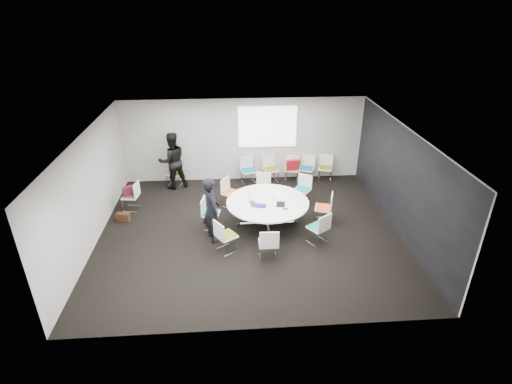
{
  "coord_description": "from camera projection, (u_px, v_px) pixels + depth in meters",
  "views": [
    {
      "loc": [
        -0.49,
        -9.19,
        5.81
      ],
      "look_at": [
        0.2,
        0.4,
        1.0
      ],
      "focal_mm": 28.0,
      "sensor_mm": 36.0,
      "label": 1
    }
  ],
  "objects": [
    {
      "name": "chair_back_e",
      "position": [
        325.0,
        173.0,
        13.71
      ],
      "size": [
        0.58,
        0.57,
        0.88
      ],
      "rotation": [
        0.0,
        0.0,
        2.82
      ],
      "color": "silver",
      "rests_on": "ground"
    },
    {
      "name": "chair_ring_d",
      "position": [
        231.0,
        198.0,
        12.03
      ],
      "size": [
        0.63,
        0.63,
        0.88
      ],
      "rotation": [
        0.0,
        0.0,
        4.12
      ],
      "color": "silver",
      "rests_on": "ground"
    },
    {
      "name": "chair_ring_c",
      "position": [
        262.0,
        193.0,
        12.32
      ],
      "size": [
        0.6,
        0.59,
        0.88
      ],
      "rotation": [
        0.0,
        0.0,
        2.75
      ],
      "color": "silver",
      "rests_on": "ground"
    },
    {
      "name": "papers_front",
      "position": [
        292.0,
        204.0,
        10.68
      ],
      "size": [
        0.35,
        0.28,
        0.0
      ],
      "primitive_type": "cube",
      "rotation": [
        0.0,
        0.0,
        -0.27
      ],
      "color": "white",
      "rests_on": "conference_table"
    },
    {
      "name": "room_shell",
      "position": [
        253.0,
        185.0,
        10.21
      ],
      "size": [
        8.08,
        7.08,
        2.88
      ],
      "color": "black",
      "rests_on": "ground"
    },
    {
      "name": "projection_screen",
      "position": [
        268.0,
        127.0,
        13.14
      ],
      "size": [
        1.9,
        0.03,
        1.35
      ],
      "primitive_type": "cube",
      "color": "white",
      "rests_on": "room_shell"
    },
    {
      "name": "maroon_bag",
      "position": [
        130.0,
        191.0,
        11.68
      ],
      "size": [
        0.42,
        0.31,
        0.28
      ],
      "primitive_type": "cube",
      "rotation": [
        0.0,
        0.0,
        0.49
      ],
      "color": "#541630",
      "rests_on": "chair_spare_left"
    },
    {
      "name": "chair_ring_f",
      "position": [
        226.0,
        241.0,
        9.91
      ],
      "size": [
        0.63,
        0.63,
        0.88
      ],
      "rotation": [
        0.0,
        0.0,
        5.29
      ],
      "color": "silver",
      "rests_on": "ground"
    },
    {
      "name": "red_jacket",
      "position": [
        293.0,
        165.0,
        13.24
      ],
      "size": [
        0.46,
        0.21,
        0.36
      ],
      "primitive_type": "cube",
      "rotation": [
        0.17,
        0.0,
        0.13
      ],
      "color": "maroon",
      "rests_on": "chair_back_c"
    },
    {
      "name": "chair_back_d",
      "position": [
        306.0,
        173.0,
        13.66
      ],
      "size": [
        0.6,
        0.6,
        0.88
      ],
      "rotation": [
        0.0,
        0.0,
        2.71
      ],
      "color": "silver",
      "rests_on": "ground"
    },
    {
      "name": "laptop",
      "position": [
        255.0,
        204.0,
        10.7
      ],
      "size": [
        0.28,
        0.37,
        0.03
      ],
      "primitive_type": "imported",
      "rotation": [
        0.0,
        0.0,
        1.76
      ],
      "color": "#333338",
      "rests_on": "conference_table"
    },
    {
      "name": "person_main",
      "position": [
        212.0,
        210.0,
        10.12
      ],
      "size": [
        0.6,
        0.74,
        1.76
      ],
      "primitive_type": "imported",
      "rotation": [
        0.0,
        0.0,
        1.88
      ],
      "color": "black",
      "rests_on": "ground"
    },
    {
      "name": "chair_ring_b",
      "position": [
        302.0,
        195.0,
        12.21
      ],
      "size": [
        0.63,
        0.63,
        0.88
      ],
      "rotation": [
        0.0,
        0.0,
        2.52
      ],
      "color": "silver",
      "rests_on": "ground"
    },
    {
      "name": "chair_back_a",
      "position": [
        249.0,
        175.0,
        13.5
      ],
      "size": [
        0.58,
        0.57,
        0.88
      ],
      "rotation": [
        0.0,
        0.0,
        3.47
      ],
      "color": "silver",
      "rests_on": "ground"
    },
    {
      "name": "tablet_folio",
      "position": [
        261.0,
        206.0,
        10.59
      ],
      "size": [
        0.3,
        0.26,
        0.03
      ],
      "primitive_type": "cube",
      "rotation": [
        0.0,
        0.0,
        -0.24
      ],
      "color": "navy",
      "rests_on": "conference_table"
    },
    {
      "name": "conference_table",
      "position": [
        267.0,
        208.0,
        10.92
      ],
      "size": [
        2.24,
        2.24,
        0.73
      ],
      "color": "silver",
      "rests_on": "ground"
    },
    {
      "name": "chair_back_c",
      "position": [
        291.0,
        174.0,
        13.63
      ],
      "size": [
        0.55,
        0.54,
        0.88
      ],
      "rotation": [
        0.0,
        0.0,
        2.92
      ],
      "color": "silver",
      "rests_on": "ground"
    },
    {
      "name": "laptop_lid",
      "position": [
        250.0,
        196.0,
        10.84
      ],
      "size": [
        0.12,
        0.29,
        0.22
      ],
      "primitive_type": "cube",
      "rotation": [
        0.0,
        0.0,
        1.93
      ],
      "color": "silver",
      "rests_on": "conference_table"
    },
    {
      "name": "chair_spare_left",
      "position": [
        132.0,
        201.0,
        11.83
      ],
      "size": [
        0.5,
        0.51,
        0.88
      ],
      "rotation": [
        0.0,
        0.0,
        1.44
      ],
      "color": "silver",
      "rests_on": "ground"
    },
    {
      "name": "chair_back_b",
      "position": [
        271.0,
        174.0,
        13.59
      ],
      "size": [
        0.55,
        0.54,
        0.88
      ],
      "rotation": [
        0.0,
        0.0,
        3.37
      ],
      "color": "silver",
      "rests_on": "ground"
    },
    {
      "name": "chair_ring_a",
      "position": [
        323.0,
        213.0,
        11.18
      ],
      "size": [
        0.56,
        0.57,
        0.88
      ],
      "rotation": [
        0.0,
        0.0,
        1.27
      ],
      "color": "silver",
      "rests_on": "ground"
    },
    {
      "name": "brown_bag",
      "position": [
        123.0,
        217.0,
        11.3
      ],
      "size": [
        0.38,
        0.23,
        0.24
      ],
      "primitive_type": "cube",
      "rotation": [
        0.0,
        0.0,
        -0.2
      ],
      "color": "#351D11",
      "rests_on": "ground"
    },
    {
      "name": "papers_right",
      "position": [
        286.0,
        195.0,
        11.16
      ],
      "size": [
        0.34,
        0.27,
        0.0
      ],
      "primitive_type": "cube",
      "rotation": [
        0.0,
        0.0,
        0.21
      ],
      "color": "silver",
      "rests_on": "conference_table"
    },
    {
      "name": "chair_ring_h",
      "position": [
        318.0,
        233.0,
        10.25
      ],
      "size": [
        0.63,
        0.63,
        0.88
      ],
      "rotation": [
        0.0,
        0.0,
        6.88
      ],
      "color": "silver",
      "rests_on": "ground"
    },
    {
      "name": "notebook_black",
      "position": [
        281.0,
        204.0,
        10.68
      ],
      "size": [
        0.27,
        0.33,
        0.02
      ],
      "primitive_type": "cube",
      "rotation": [
        0.0,
        0.0,
        -0.17
      ],
      "color": "black",
      "rests_on": "conference_table"
    },
    {
      "name": "chair_ring_g",
      "position": [
        268.0,
        249.0,
        9.61
      ],
      "size": [
        0.46,
        0.45,
        0.88
      ],
      "rotation": [
        0.0,
        0.0,
        6.28
      ],
      "color": "silver",
      "rests_on": "ground"
    },
    {
      "name": "chair_person_back",
      "position": [
        175.0,
        177.0,
        13.35
      ],
      "size": [
        0.56,
        0.55,
        0.88
      ],
      "rotation": [
        0.0,
        0.0,
        2.88
      ],
      "color": "silver",
      "rests_on": "ground"
    },
    {
      "name": "cup",
      "position": [
        274.0,
        197.0,
        10.99
      ],
      "size": [
        0.08,
        0.08,
        0.09
      ],
      "primitive_type": "cylinder",
      "color": "white",
      "rests_on": "conference_table"
    },
    {
      "name": "person_back",
      "position": [
        172.0,
        161.0,
        12.9
      ],
      "size": [
        1.12,
        1.01,
        1.89
      ],
      "primitive_type": "imported",
      "rotation": [
        0.0,
        0.0,
        3.53
      ],
      "color": "black",
      "rests_on": "ground"
    },
    {
      "name": "phone",
      "position": [
        286.0,
        209.0,
        10.46
      ],
      "size": [
        0.15,
        0.09,
        0.01
      ],
      "primitive_type": "cube",
      "rotation": [
        0.0,
        0.0,
        -0.18
      ],
      "color": "black",
      "rests_on": "conference_table"
    },
    {
      "name": "chair_ring_e",
      "position": [
        211.0,
        219.0,
        10.91
      ],
      "size": [
        0.52,
        0.53,
        0.88
      ],
      "rotation": [
        0.0,
        0.0,
        4.53
      ],
      "color": "silver",
      "rests_on": "ground"
    }
  ]
}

